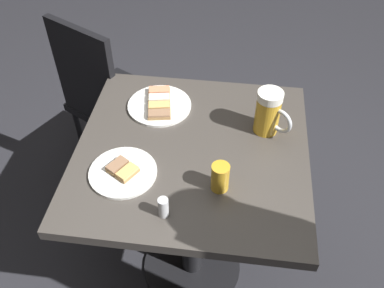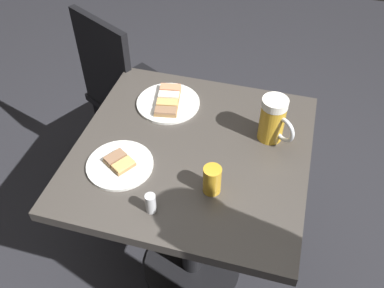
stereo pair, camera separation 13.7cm
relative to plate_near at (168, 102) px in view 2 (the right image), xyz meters
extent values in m
plane|color=#28282D|center=(-0.15, 0.20, -0.79)|extent=(6.00, 6.00, 0.00)
cylinder|color=black|center=(-0.15, 0.20, -0.78)|extent=(0.44, 0.44, 0.01)
cylinder|color=black|center=(-0.15, 0.20, -0.40)|extent=(0.09, 0.09, 0.74)
cube|color=#423D38|center=(-0.15, 0.20, -0.03)|extent=(0.77, 0.76, 0.04)
cylinder|color=white|center=(0.00, 0.00, 0.00)|extent=(0.23, 0.23, 0.01)
cube|color=#9E7547|center=(-0.01, 0.07, 0.01)|extent=(0.09, 0.05, 0.01)
cube|color=#997051|center=(-0.01, 0.07, 0.02)|extent=(0.08, 0.05, 0.01)
cube|color=#9E7547|center=(0.00, 0.02, 0.01)|extent=(0.09, 0.05, 0.01)
cube|color=#E5B266|center=(0.00, 0.02, 0.02)|extent=(0.08, 0.05, 0.01)
cube|color=#9E7547|center=(0.00, -0.02, 0.01)|extent=(0.09, 0.05, 0.01)
cube|color=white|center=(0.00, -0.02, 0.02)|extent=(0.08, 0.05, 0.01)
cube|color=#9E7547|center=(0.01, -0.07, 0.01)|extent=(0.09, 0.05, 0.01)
cube|color=#EA8E66|center=(0.01, -0.07, 0.02)|extent=(0.08, 0.05, 0.01)
cylinder|color=white|center=(0.05, 0.33, 0.00)|extent=(0.21, 0.21, 0.01)
cube|color=#9E7547|center=(0.03, 0.35, 0.01)|extent=(0.07, 0.08, 0.01)
cube|color=#E5B266|center=(0.03, 0.35, 0.02)|extent=(0.07, 0.08, 0.01)
cube|color=#9E7547|center=(0.07, 0.32, 0.01)|extent=(0.07, 0.08, 0.01)
cube|color=#997051|center=(0.07, 0.32, 0.02)|extent=(0.07, 0.08, 0.01)
cylinder|color=gold|center=(-0.39, 0.08, 0.06)|extent=(0.08, 0.08, 0.13)
cylinder|color=white|center=(-0.39, 0.08, 0.14)|extent=(0.09, 0.09, 0.03)
torus|color=silver|center=(-0.43, 0.11, 0.06)|extent=(0.08, 0.07, 0.09)
cylinder|color=gold|center=(-0.25, 0.35, 0.04)|extent=(0.05, 0.05, 0.09)
cylinder|color=silver|center=(-0.10, 0.47, 0.02)|extent=(0.03, 0.03, 0.07)
cylinder|color=black|center=(0.07, -0.45, -0.57)|extent=(0.03, 0.03, 0.44)
cylinder|color=black|center=(0.36, -0.60, -0.57)|extent=(0.03, 0.03, 0.44)
cylinder|color=black|center=(0.22, -0.17, -0.57)|extent=(0.03, 0.03, 0.44)
cylinder|color=black|center=(0.51, -0.32, -0.57)|extent=(0.03, 0.03, 0.44)
cube|color=black|center=(0.29, -0.38, -0.33)|extent=(0.51, 0.51, 0.04)
cube|color=black|center=(0.37, -0.23, -0.08)|extent=(0.32, 0.19, 0.47)
camera|label=1|loc=(-0.27, 1.16, 0.98)|focal=39.23mm
camera|label=2|loc=(-0.41, 1.14, 0.98)|focal=39.23mm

